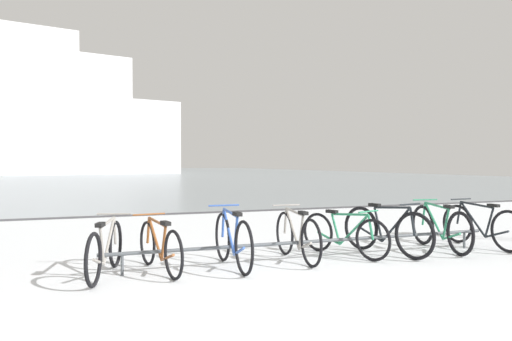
# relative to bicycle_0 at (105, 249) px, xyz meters

# --- Properties ---
(ground) EXTENTS (80.00, 132.00, 0.08)m
(ground) POSITION_rel_bicycle_0_xyz_m (1.91, 51.09, -0.38)
(ground) COLOR silver
(bike_rack) EXTENTS (6.22, 0.07, 0.31)m
(bike_rack) POSITION_rel_bicycle_0_xyz_m (3.00, -0.04, -0.07)
(bike_rack) COLOR #4C5156
(bike_rack) RESTS_ON ground
(bicycle_0) EXTENTS (0.65, 1.66, 0.76)m
(bicycle_0) POSITION_rel_bicycle_0_xyz_m (0.00, 0.00, 0.00)
(bicycle_0) COLOR black
(bicycle_0) RESTS_ON ground
(bicycle_1) EXTENTS (0.46, 1.63, 0.74)m
(bicycle_1) POSITION_rel_bicycle_0_xyz_m (0.69, 0.01, -0.01)
(bicycle_1) COLOR black
(bicycle_1) RESTS_ON ground
(bicycle_2) EXTENTS (0.46, 1.71, 0.84)m
(bicycle_2) POSITION_rel_bicycle_0_xyz_m (1.67, -0.10, 0.03)
(bicycle_2) COLOR black
(bicycle_2) RESTS_ON ground
(bicycle_3) EXTENTS (0.46, 1.66, 0.80)m
(bicycle_3) POSITION_rel_bicycle_0_xyz_m (2.71, 0.03, 0.02)
(bicycle_3) COLOR black
(bicycle_3) RESTS_ON ground
(bicycle_4) EXTENTS (0.69, 1.62, 0.74)m
(bicycle_4) POSITION_rel_bicycle_0_xyz_m (3.55, 0.09, -0.01)
(bicycle_4) COLOR black
(bicycle_4) RESTS_ON ground
(bicycle_5) EXTENTS (0.59, 1.73, 0.84)m
(bicycle_5) POSITION_rel_bicycle_0_xyz_m (4.23, -0.04, 0.03)
(bicycle_5) COLOR black
(bicycle_5) RESTS_ON ground
(bicycle_6) EXTENTS (0.48, 1.77, 0.81)m
(bicycle_6) POSITION_rel_bicycle_0_xyz_m (5.32, -0.01, 0.02)
(bicycle_6) COLOR black
(bicycle_6) RESTS_ON ground
(bicycle_7) EXTENTS (0.46, 1.76, 0.81)m
(bicycle_7) POSITION_rel_bicycle_0_xyz_m (6.14, -0.08, 0.02)
(bicycle_7) COLOR black
(bicycle_7) RESTS_ON ground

